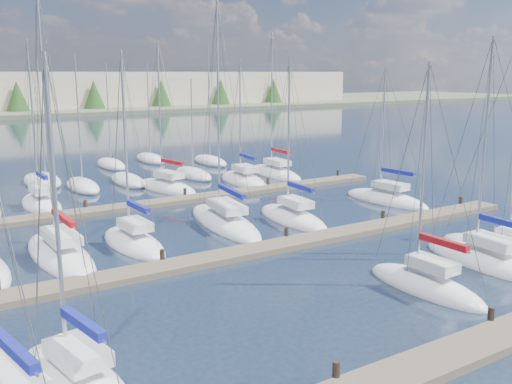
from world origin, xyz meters
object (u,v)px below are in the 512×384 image
sailboat_j (134,243)px  sailboat_c (76,383)px  sailboat_k (224,222)px  sailboat_i (60,255)px  sailboat_q (243,180)px  sailboat_o (41,204)px  sailboat_r (275,173)px  sailboat_p (167,187)px  sailboat_e (485,261)px  sailboat_m (386,199)px  sailboat_d (426,286)px  sailboat_l (293,218)px

sailboat_j → sailboat_c: (-7.11, -13.69, -0.00)m
sailboat_k → sailboat_i: 11.07m
sailboat_q → sailboat_o: (-17.95, -0.09, 0.02)m
sailboat_q → sailboat_r: sailboat_r is taller
sailboat_c → sailboat_q: bearing=40.0°
sailboat_p → sailboat_q: bearing=-16.4°
sailboat_i → sailboat_e: (18.70, -13.19, -0.00)m
sailboat_c → sailboat_p: (15.39, 27.77, 0.00)m
sailboat_q → sailboat_j: sailboat_j is taller
sailboat_q → sailboat_m: sailboat_q is taller
sailboat_m → sailboat_e: 15.02m
sailboat_c → sailboat_k: bearing=37.1°
sailboat_o → sailboat_e: size_ratio=1.05×
sailboat_d → sailboat_o: bearing=111.4°
sailboat_c → sailboat_p: size_ratio=0.85×
sailboat_q → sailboat_d: sailboat_q is taller
sailboat_d → sailboat_k: sailboat_k is taller
sailboat_c → sailboat_e: bearing=-8.6°
sailboat_p → sailboat_i: 18.80m
sailboat_q → sailboat_p: (-7.35, 0.72, 0.01)m
sailboat_m → sailboat_r: (-0.67, 14.47, 0.01)m
sailboat_k → sailboat_i: size_ratio=1.00×
sailboat_c → sailboat_i: (2.90, 13.72, 0.01)m
sailboat_j → sailboat_i: size_ratio=0.78×
sailboat_d → sailboat_c: size_ratio=0.99×
sailboat_r → sailboat_k: (-13.42, -13.63, -0.00)m
sailboat_j → sailboat_q: bearing=38.1°
sailboat_r → sailboat_k: sailboat_k is taller
sailboat_r → sailboat_e: size_ratio=1.15×
sailboat_l → sailboat_e: (3.22, -12.85, 0.01)m
sailboat_e → sailboat_d: bearing=-168.0°
sailboat_d → sailboat_j: 16.59m
sailboat_c → sailboat_e: size_ratio=0.91×
sailboat_l → sailboat_c: 22.73m
sailboat_c → sailboat_j: bearing=52.6°
sailboat_q → sailboat_m: 13.96m
sailboat_p → sailboat_e: sailboat_p is taller
sailboat_c → sailboat_o: bearing=69.9°
sailboat_l → sailboat_p: (-2.99, 14.40, 0.01)m
sailboat_j → sailboat_l: bearing=-4.0°
sailboat_i → sailboat_c: bearing=-103.1°
sailboat_o → sailboat_j: bearing=-80.6°
sailboat_d → sailboat_q: bearing=75.2°
sailboat_d → sailboat_j: (-9.01, 13.93, -0.01)m
sailboat_j → sailboat_i: (-4.20, 0.03, 0.00)m
sailboat_l → sailboat_r: sailboat_r is taller
sailboat_i → sailboat_e: sailboat_i is taller
sailboat_e → sailboat_i: bearing=148.7°
sailboat_e → sailboat_k: bearing=122.0°
sailboat_o → sailboat_k: bearing=-53.3°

